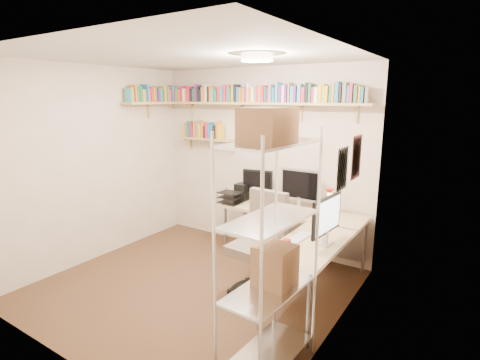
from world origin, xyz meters
TOP-DOWN VIEW (x-y plane):
  - ground at (0.00, 0.00)m, footprint 3.20×3.20m
  - room_shell at (0.00, 0.00)m, footprint 3.24×3.04m
  - wall_shelves at (-0.42, 1.30)m, footprint 3.12×1.09m
  - corner_desk at (0.69, 0.95)m, footprint 1.88×1.80m
  - office_chair at (0.71, 0.28)m, footprint 0.59×0.60m
  - wire_rack at (1.36, -0.70)m, footprint 0.45×0.84m

SIDE VIEW (x-z plane):
  - ground at x=0.00m, z-range 0.00..0.00m
  - office_chair at x=0.71m, z-range -0.09..1.04m
  - corner_desk at x=0.69m, z-range 0.09..1.31m
  - wire_rack at x=1.36m, z-range 0.21..2.25m
  - room_shell at x=0.00m, z-range 0.29..2.81m
  - wall_shelves at x=-0.42m, z-range 1.63..2.42m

